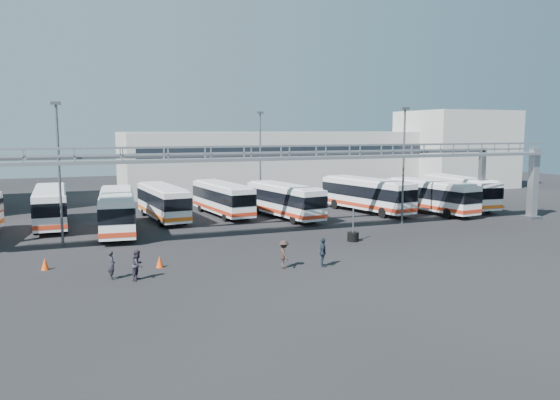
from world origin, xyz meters
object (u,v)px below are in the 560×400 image
object	(u,v)px
pedestrian_c	(284,254)
tire_stack	(353,236)
bus_7	(367,194)
cone_left	(45,264)
bus_2	(117,210)
bus_4	(222,198)
pedestrian_a	(112,265)
light_pole_mid	(404,159)
bus_1	(50,205)
pedestrian_d	(323,252)
cone_right	(160,262)
light_pole_left	(59,166)
light_pole_back	(260,154)
bus_5	(284,200)
bus_3	(163,201)
bus_8	(431,195)
bus_9	(459,191)
pedestrian_b	(138,265)

from	to	relation	value
pedestrian_c	tire_stack	distance (m)	9.57
bus_7	cone_left	size ratio (longest dim) A/B	15.91
bus_2	bus_4	world-z (taller)	bus_2
bus_7	pedestrian_a	distance (m)	30.81
light_pole_mid	bus_2	distance (m)	24.63
bus_1	bus_4	size ratio (longest dim) A/B	1.04
pedestrian_d	bus_2	bearing A→B (deg)	56.13
pedestrian_a	cone_right	xyz separation A→B (m)	(2.90, 1.65, -0.45)
light_pole_left	bus_1	world-z (taller)	light_pole_left
light_pole_back	cone_left	distance (m)	30.14
bus_5	pedestrian_c	size ratio (longest dim) A/B	6.32
light_pole_back	pedestrian_c	distance (m)	27.32
bus_4	pedestrian_d	world-z (taller)	bus_4
pedestrian_d	bus_5	bearing A→B (deg)	7.65
bus_3	bus_8	bearing A→B (deg)	-16.68
bus_1	bus_2	distance (m)	7.19
bus_1	cone_right	bearing A→B (deg)	-70.42
light_pole_back	bus_4	xyz separation A→B (m)	(-5.57, -4.70, -3.97)
bus_8	pedestrian_c	world-z (taller)	bus_8
light_pole_left	tire_stack	size ratio (longest dim) A/B	4.19
bus_4	pedestrian_a	size ratio (longest dim) A/B	6.58
bus_5	bus_7	xyz separation A→B (m)	(9.09, 0.40, 0.12)
bus_8	pedestrian_a	bearing A→B (deg)	-163.82
light_pole_mid	pedestrian_d	bearing A→B (deg)	-139.66
light_pole_mid	pedestrian_c	bearing A→B (deg)	-145.44
light_pole_back	pedestrian_a	world-z (taller)	light_pole_back
light_pole_mid	pedestrian_c	xyz separation A→B (m)	(-15.64, -10.77, -4.87)
bus_3	tire_stack	size ratio (longest dim) A/B	4.37
light_pole_left	bus_3	world-z (taller)	light_pole_left
cone_left	cone_right	distance (m)	6.71
bus_5	pedestrian_a	xyz separation A→B (m)	(-16.88, -16.14, -0.96)
bus_4	bus_7	bearing A→B (deg)	-19.34
bus_8	bus_9	xyz separation A→B (m)	(4.93, 1.79, 0.04)
light_pole_mid	light_pole_back	world-z (taller)	same
bus_5	cone_right	world-z (taller)	bus_5
cone_right	pedestrian_d	bearing A→B (deg)	-20.32
bus_1	bus_3	bearing A→B (deg)	-0.13
bus_8	pedestrian_a	world-z (taller)	bus_8
bus_2	pedestrian_b	distance (m)	14.83
pedestrian_a	bus_7	bearing A→B (deg)	-67.34
bus_2	pedestrian_d	distance (m)	19.11
bus_1	bus_4	distance (m)	15.37
light_pole_mid	pedestrian_b	distance (m)	26.63
bus_9	bus_8	bearing A→B (deg)	-155.16
bus_3	bus_9	bearing A→B (deg)	-11.51
bus_3	cone_right	xyz separation A→B (m)	(-3.17, -17.62, -1.40)
bus_5	pedestrian_d	xyz separation A→B (m)	(-4.73, -17.92, -0.89)
bus_1	bus_9	xyz separation A→B (m)	(40.13, -3.60, -0.01)
pedestrian_c	bus_4	bearing A→B (deg)	-3.54
cone_left	pedestrian_b	bearing A→B (deg)	-41.13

